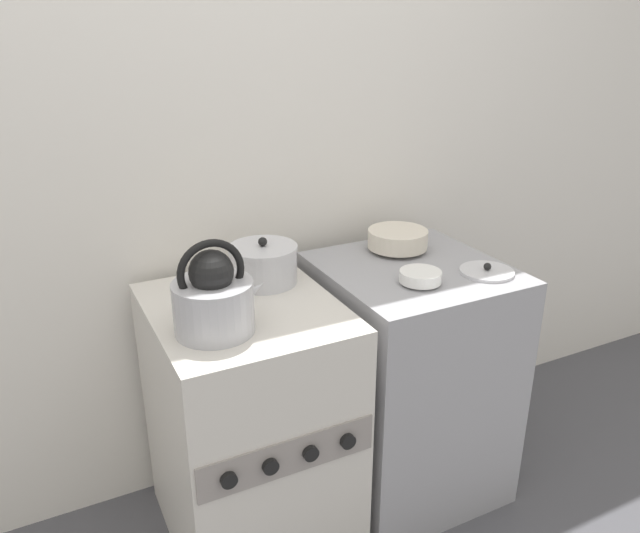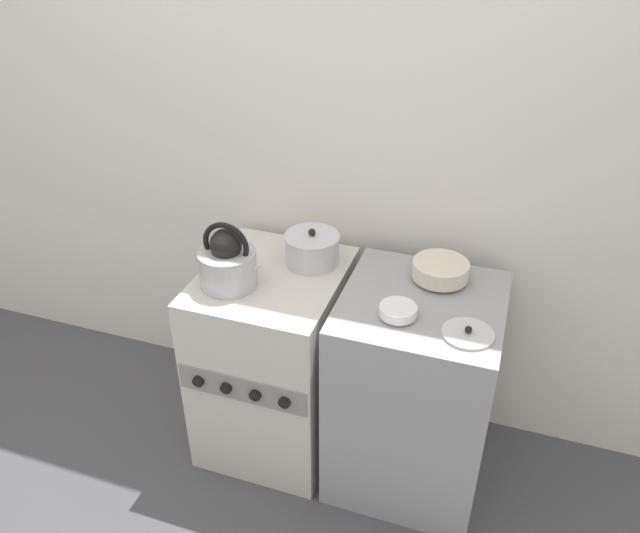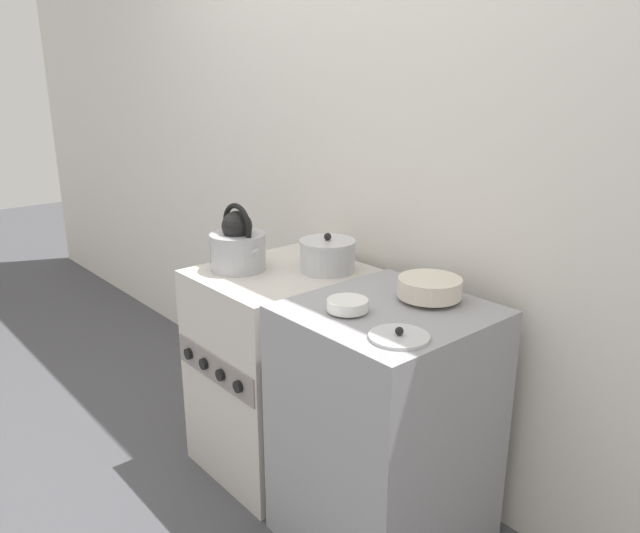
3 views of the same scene
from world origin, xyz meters
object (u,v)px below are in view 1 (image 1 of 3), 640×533
(cooking_pot, at_px, (263,264))
(stove, at_px, (249,425))
(kettle, at_px, (214,298))
(small_ceramic_bowl, at_px, (420,277))
(loose_pot_lid, at_px, (487,271))
(enamel_bowl, at_px, (398,239))

(cooking_pot, bearing_deg, stove, -131.13)
(stove, height_order, cooking_pot, cooking_pot)
(kettle, bearing_deg, cooking_pot, 46.24)
(small_ceramic_bowl, bearing_deg, cooking_pot, 145.99)
(cooking_pot, height_order, loose_pot_lid, cooking_pot)
(cooking_pot, height_order, small_ceramic_bowl, cooking_pot)
(stove, height_order, kettle, kettle)
(enamel_bowl, distance_m, loose_pot_lid, 0.33)
(cooking_pot, bearing_deg, enamel_bowl, 0.13)
(small_ceramic_bowl, relative_size, loose_pot_lid, 0.75)
(cooking_pot, bearing_deg, loose_pot_lid, -24.91)
(stove, distance_m, enamel_bowl, 0.79)
(stove, relative_size, enamel_bowl, 4.00)
(kettle, bearing_deg, loose_pot_lid, -3.28)
(stove, height_order, enamel_bowl, enamel_bowl)
(loose_pot_lid, bearing_deg, stove, 168.08)
(cooking_pot, relative_size, enamel_bowl, 1.04)
(cooking_pot, xyz_separation_m, loose_pot_lid, (0.64, -0.30, -0.03))
(kettle, height_order, loose_pot_lid, kettle)
(stove, distance_m, kettle, 0.53)
(small_ceramic_bowl, height_order, loose_pot_lid, small_ceramic_bowl)
(cooking_pot, height_order, enamel_bowl, cooking_pot)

